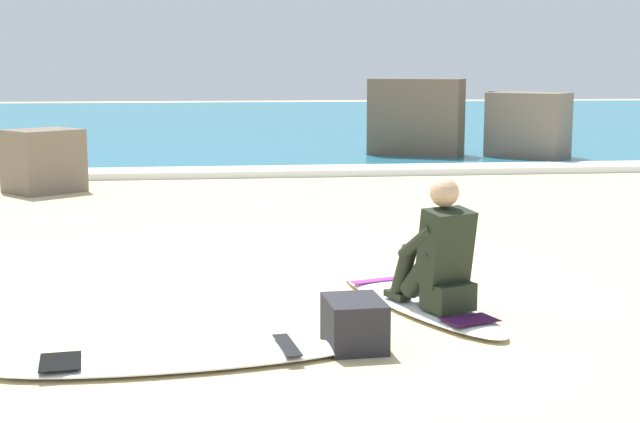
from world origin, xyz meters
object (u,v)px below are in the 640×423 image
surfboard_main (417,302)px  surfboard_spare_near (184,358)px  shoreline_rock (43,161)px  beach_bag (354,323)px  surfer_seated (439,257)px

surfboard_main → surfboard_spare_near: 2.09m
surfboard_spare_near → shoreline_rock: (-2.15, 8.09, 0.41)m
surfboard_spare_near → beach_bag: beach_bag is taller
surfboard_main → surfboard_spare_near: same height
surfboard_main → surfer_seated: size_ratio=2.38×
surfer_seated → beach_bag: (-0.72, -0.67, -0.28)m
surfboard_main → beach_bag: 1.17m
shoreline_rock → beach_bag: (3.24, -7.88, -0.29)m
surfer_seated → shoreline_rock: surfer_seated is taller
surfer_seated → beach_bag: surfer_seated is taller
surfer_seated → shoreline_rock: size_ratio=1.01×
surfboard_main → surfboard_spare_near: size_ratio=0.96×
beach_bag → surfboard_spare_near: bearing=-169.3°
surfer_seated → shoreline_rock: (-3.96, 7.21, 0.01)m
surfer_seated → shoreline_rock: 8.23m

